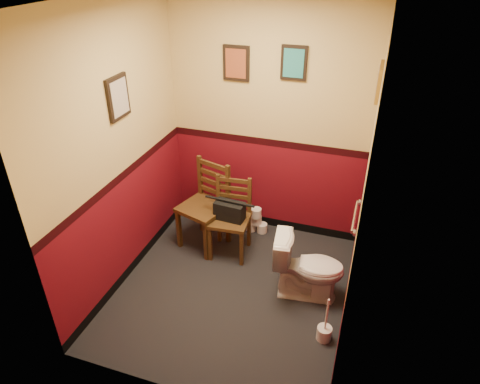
% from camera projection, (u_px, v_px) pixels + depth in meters
% --- Properties ---
extents(floor, '(2.20, 2.40, 0.00)m').
position_uv_depth(floor, '(232.00, 289.00, 4.33)').
color(floor, black).
rests_on(floor, ground).
extents(wall_back, '(2.20, 0.00, 2.70)m').
position_uv_depth(wall_back, '(268.00, 122.00, 4.62)').
color(wall_back, '#600B16').
rests_on(wall_back, ground).
extents(wall_front, '(2.20, 0.00, 2.70)m').
position_uv_depth(wall_front, '(167.00, 257.00, 2.66)').
color(wall_front, '#600B16').
rests_on(wall_front, ground).
extents(wall_left, '(0.00, 2.40, 2.70)m').
position_uv_depth(wall_left, '(118.00, 153.00, 3.94)').
color(wall_left, '#600B16').
rests_on(wall_left, ground).
extents(wall_right, '(0.00, 2.40, 2.70)m').
position_uv_depth(wall_right, '(363.00, 192.00, 3.34)').
color(wall_right, '#600B16').
rests_on(wall_right, ground).
extents(grab_bar, '(0.05, 0.56, 0.06)m').
position_uv_depth(grab_bar, '(355.00, 216.00, 3.76)').
color(grab_bar, silver).
rests_on(grab_bar, wall_right).
extents(framed_print_back_a, '(0.28, 0.04, 0.36)m').
position_uv_depth(framed_print_back_a, '(236.00, 63.00, 4.39)').
color(framed_print_back_a, black).
rests_on(framed_print_back_a, wall_back).
extents(framed_print_back_b, '(0.26, 0.04, 0.34)m').
position_uv_depth(framed_print_back_b, '(294.00, 63.00, 4.20)').
color(framed_print_back_b, black).
rests_on(framed_print_back_b, wall_back).
extents(framed_print_left, '(0.04, 0.30, 0.38)m').
position_uv_depth(framed_print_left, '(118.00, 98.00, 3.76)').
color(framed_print_left, black).
rests_on(framed_print_left, wall_left).
extents(framed_print_right, '(0.04, 0.34, 0.28)m').
position_uv_depth(framed_print_right, '(379.00, 82.00, 3.48)').
color(framed_print_right, olive).
rests_on(framed_print_right, wall_right).
extents(toilet, '(0.73, 0.47, 0.67)m').
position_uv_depth(toilet, '(308.00, 268.00, 4.10)').
color(toilet, white).
rests_on(toilet, floor).
extents(toilet_brush, '(0.13, 0.13, 0.47)m').
position_uv_depth(toilet_brush, '(324.00, 332.00, 3.75)').
color(toilet_brush, silver).
rests_on(toilet_brush, floor).
extents(chair_left, '(0.58, 0.58, 0.99)m').
position_uv_depth(chair_left, '(205.00, 206.00, 4.75)').
color(chair_left, '#543619').
rests_on(chair_left, floor).
extents(chair_right, '(0.44, 0.44, 0.88)m').
position_uv_depth(chair_right, '(231.00, 218.00, 4.64)').
color(chair_right, '#543619').
rests_on(chair_right, floor).
extents(handbag, '(0.33, 0.18, 0.23)m').
position_uv_depth(handbag, '(230.00, 211.00, 4.55)').
color(handbag, black).
rests_on(handbag, chair_right).
extents(tp_stack, '(0.26, 0.16, 0.33)m').
position_uv_depth(tp_stack, '(257.00, 222.00, 5.11)').
color(tp_stack, silver).
rests_on(tp_stack, floor).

